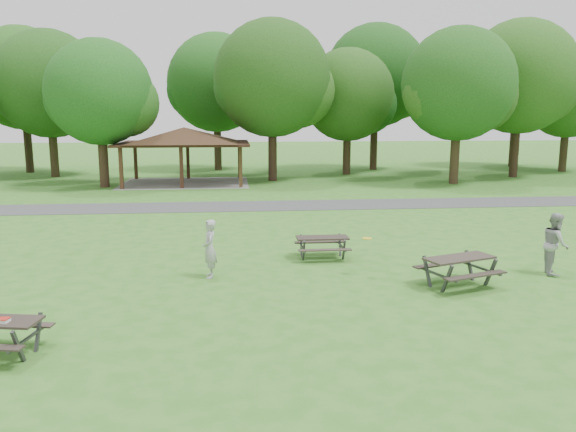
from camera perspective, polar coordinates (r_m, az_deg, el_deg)
The scene contains 19 objects.
ground at distance 15.07m, azimuth -2.30°, elevation -7.68°, with size 160.00×160.00×0.00m, color #326F1F.
asphalt_path at distance 28.69m, azimuth -3.97°, elevation 1.02°, with size 120.00×3.20×0.02m, color #3F3E41.
pavilion at distance 38.47m, azimuth -10.51°, elevation 7.82°, with size 8.60×7.01×3.76m.
tree_row_c at distance 45.30m, azimuth -22.99°, elevation 11.95°, with size 8.19×7.80×10.67m.
tree_row_d at distance 37.72m, azimuth -18.46°, elevation 11.54°, with size 6.93×6.60×9.27m.
tree_row_e at distance 39.49m, azimuth -1.47°, elevation 13.45°, with size 8.40×8.00×11.02m.
tree_row_f at distance 43.76m, azimuth 6.20°, elevation 11.86°, with size 7.35×7.00×9.55m.
tree_row_g at distance 39.30m, azimuth 17.03°, elevation 12.36°, with size 7.77×7.40×10.25m.
tree_row_h at distance 45.05m, azimuth 22.58°, elevation 12.61°, with size 8.61×8.20×11.37m.
tree_row_i at distance 51.02m, azimuth 26.65°, elevation 10.70°, with size 7.14×6.80×9.52m.
tree_deep_a at distance 49.57m, azimuth -25.21°, elevation 12.27°, with size 8.40×8.00×11.38m.
tree_deep_b at distance 47.39m, azimuth -7.16°, elevation 12.99°, with size 8.40×8.00×11.13m.
tree_deep_c at distance 47.92m, azimuth 9.00°, elevation 13.59°, with size 8.82×8.40×11.90m.
tree_deep_d at distance 53.98m, azimuth 22.35°, elevation 12.13°, with size 8.40×8.00×11.27m.
picnic_table_middle at distance 18.34m, azimuth 3.50°, elevation -2.65°, with size 1.69×1.38×0.73m.
picnic_table_far at distance 16.05m, azimuth 17.00°, elevation -4.69°, with size 2.35×2.12×0.85m.
frisbee_in_flight at distance 16.36m, azimuth 8.04°, elevation -2.27°, with size 0.32×0.32×0.02m.
frisbee_thrower at distance 16.26m, azimuth -7.97°, elevation -3.32°, with size 0.62×0.41×1.69m, color #A5A5A7.
frisbee_catcher at distance 18.21m, azimuth 25.51°, elevation -2.55°, with size 0.89×0.69×1.82m, color #9C9C9E.
Camera 1 is at (-0.82, -14.30, 4.67)m, focal length 35.00 mm.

